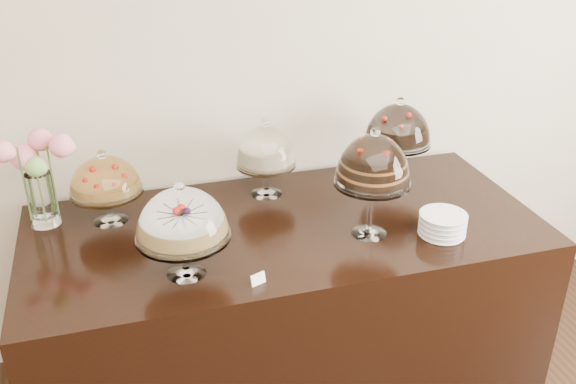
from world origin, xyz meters
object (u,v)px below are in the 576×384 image
object	(u,v)px
display_counter	(285,309)
flower_vase	(37,170)
cake_stand_sugar_sponge	(182,218)
cake_stand_fruit_tart	(105,179)
cake_stand_choco_layer	(373,164)
cake_stand_dark_choco	(398,128)
plate_stack	(442,224)
cake_stand_cheesecake	(266,149)

from	to	relation	value
display_counter	flower_vase	size ratio (longest dim) A/B	5.28
cake_stand_sugar_sponge	cake_stand_fruit_tart	size ratio (longest dim) A/B	1.15
cake_stand_choco_layer	cake_stand_dark_choco	distance (m)	0.53
cake_stand_choco_layer	plate_stack	world-z (taller)	cake_stand_choco_layer
cake_stand_fruit_tart	plate_stack	size ratio (longest dim) A/B	1.74
cake_stand_sugar_sponge	cake_stand_choco_layer	size ratio (longest dim) A/B	0.81
cake_stand_fruit_tart	flower_vase	world-z (taller)	flower_vase
display_counter	flower_vase	world-z (taller)	flower_vase
cake_stand_dark_choco	flower_vase	size ratio (longest dim) A/B	1.03
cake_stand_cheesecake	flower_vase	xyz separation A→B (m)	(-0.98, -0.01, 0.03)
display_counter	cake_stand_cheesecake	bearing A→B (deg)	90.24
cake_stand_cheesecake	cake_stand_fruit_tart	bearing A→B (deg)	-175.02
cake_stand_sugar_sponge	flower_vase	distance (m)	0.76
cake_stand_sugar_sponge	display_counter	bearing A→B (deg)	28.98
flower_vase	plate_stack	size ratio (longest dim) A/B	2.18
display_counter	cake_stand_choco_layer	xyz separation A→B (m)	(0.32, -0.17, 0.77)
plate_stack	cake_stand_choco_layer	bearing A→B (deg)	161.67
cake_stand_choco_layer	cake_stand_dark_choco	world-z (taller)	cake_stand_choco_layer
cake_stand_fruit_tart	flower_vase	bearing A→B (deg)	169.42
cake_stand_sugar_sponge	cake_stand_fruit_tart	xyz separation A→B (m)	(-0.26, 0.50, -0.04)
display_counter	cake_stand_sugar_sponge	size ratio (longest dim) A/B	5.74
cake_stand_cheesecake	cake_stand_dark_choco	world-z (taller)	cake_stand_dark_choco
cake_stand_cheesecake	cake_stand_fruit_tart	size ratio (longest dim) A/B	1.12
display_counter	cake_stand_choco_layer	distance (m)	0.85
display_counter	cake_stand_choco_layer	size ratio (longest dim) A/B	4.63
cake_stand_fruit_tart	cake_stand_choco_layer	bearing A→B (deg)	-21.87
cake_stand_sugar_sponge	cake_stand_fruit_tart	distance (m)	0.56
cake_stand_choco_layer	plate_stack	xyz separation A→B (m)	(0.29, -0.10, -0.27)
cake_stand_cheesecake	flower_vase	bearing A→B (deg)	-179.25
cake_stand_choco_layer	display_counter	bearing A→B (deg)	151.81
cake_stand_dark_choco	plate_stack	size ratio (longest dim) A/B	2.26
cake_stand_dark_choco	plate_stack	distance (m)	0.57
cake_stand_choco_layer	plate_stack	distance (m)	0.41
plate_stack	flower_vase	bearing A→B (deg)	160.56
cake_stand_choco_layer	cake_stand_fruit_tart	bearing A→B (deg)	158.13
cake_stand_fruit_tart	plate_stack	bearing A→B (deg)	-21.12
cake_stand_choco_layer	plate_stack	size ratio (longest dim) A/B	2.49
cake_stand_dark_choco	cake_stand_sugar_sponge	bearing A→B (deg)	-154.96
cake_stand_sugar_sponge	plate_stack	distance (m)	1.08
cake_stand_dark_choco	flower_vase	bearing A→B (deg)	178.54
plate_stack	cake_stand_dark_choco	bearing A→B (deg)	87.47
cake_stand_choco_layer	cake_stand_sugar_sponge	bearing A→B (deg)	-173.83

